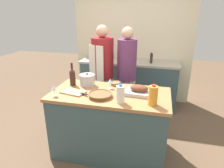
# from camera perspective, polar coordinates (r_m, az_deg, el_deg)

# --- Properties ---
(ground_plane) EXTENTS (12.00, 12.00, 0.00)m
(ground_plane) POSITION_cam_1_polar(r_m,az_deg,el_deg) (2.98, -0.55, -18.38)
(ground_plane) COLOR brown
(kitchen_island) EXTENTS (1.50, 0.76, 0.88)m
(kitchen_island) POSITION_cam_1_polar(r_m,az_deg,el_deg) (2.73, -0.58, -11.12)
(kitchen_island) COLOR #3D565B
(kitchen_island) RESTS_ON ground_plane
(back_counter) EXTENTS (1.94, 0.60, 0.92)m
(back_counter) POSITION_cam_1_polar(r_m,az_deg,el_deg) (4.12, 4.84, 0.41)
(back_counter) COLOR #3D565B
(back_counter) RESTS_ON ground_plane
(back_wall) EXTENTS (2.44, 0.10, 2.55)m
(back_wall) POSITION_cam_1_polar(r_m,az_deg,el_deg) (4.26, 5.94, 12.35)
(back_wall) COLOR beige
(back_wall) RESTS_ON ground_plane
(roasting_pan) EXTENTS (0.36, 0.26, 0.12)m
(roasting_pan) POSITION_cam_1_polar(r_m,az_deg,el_deg) (2.49, 7.75, -1.92)
(roasting_pan) COLOR #BCBCC1
(roasting_pan) RESTS_ON kitchen_island
(wicker_basket) EXTENTS (0.29, 0.29, 0.05)m
(wicker_basket) POSITION_cam_1_polar(r_m,az_deg,el_deg) (2.41, -3.38, -3.11)
(wicker_basket) COLOR brown
(wicker_basket) RESTS_ON kitchen_island
(cutting_board) EXTENTS (0.33, 0.24, 0.02)m
(cutting_board) POSITION_cam_1_polar(r_m,az_deg,el_deg) (2.58, -10.97, -2.26)
(cutting_board) COLOR tan
(cutting_board) RESTS_ON kitchen_island
(stock_pot) EXTENTS (0.21, 0.21, 0.18)m
(stock_pot) POSITION_cam_1_polar(r_m,az_deg,el_deg) (2.78, -7.09, 1.19)
(stock_pot) COLOR #B7B7BC
(stock_pot) RESTS_ON kitchen_island
(mixing_bowl) EXTENTS (0.14, 0.14, 0.04)m
(mixing_bowl) POSITION_cam_1_polar(r_m,az_deg,el_deg) (2.78, 1.00, 0.21)
(mixing_bowl) COLOR #846647
(mixing_bowl) RESTS_ON kitchen_island
(juice_jug) EXTENTS (0.10, 0.10, 0.24)m
(juice_jug) POSITION_cam_1_polar(r_m,az_deg,el_deg) (2.23, 11.65, -3.23)
(juice_jug) COLOR orange
(juice_jug) RESTS_ON kitchen_island
(milk_jug) EXTENTS (0.10, 0.10, 0.22)m
(milk_jug) POSITION_cam_1_polar(r_m,az_deg,el_deg) (2.24, 2.42, -2.93)
(milk_jug) COLOR white
(milk_jug) RESTS_ON kitchen_island
(wine_bottle_green) EXTENTS (0.08, 0.08, 0.32)m
(wine_bottle_green) POSITION_cam_1_polar(r_m,az_deg,el_deg) (2.79, -11.22, 2.08)
(wine_bottle_green) COLOR #381E19
(wine_bottle_green) RESTS_ON kitchen_island
(wine_glass_left) EXTENTS (0.07, 0.07, 0.14)m
(wine_glass_left) POSITION_cam_1_polar(r_m,az_deg,el_deg) (2.64, -0.51, 0.78)
(wine_glass_left) COLOR silver
(wine_glass_left) RESTS_ON kitchen_island
(wine_glass_right) EXTENTS (0.07, 0.07, 0.14)m
(wine_glass_right) POSITION_cam_1_polar(r_m,az_deg,el_deg) (2.50, -16.29, -1.14)
(wine_glass_right) COLOR silver
(wine_glass_right) RESTS_ON kitchen_island
(knife_chef) EXTENTS (0.26, 0.11, 0.01)m
(knife_chef) POSITION_cam_1_polar(r_m,az_deg,el_deg) (2.52, -9.29, -2.41)
(knife_chef) COLOR #B7B7BC
(knife_chef) RESTS_ON cutting_board
(stand_mixer) EXTENTS (0.18, 0.14, 0.29)m
(stand_mixer) POSITION_cam_1_polar(r_m,az_deg,el_deg) (4.14, -4.76, 8.84)
(stand_mixer) COLOR #333842
(stand_mixer) RESTS_ON back_counter
(condiment_bottle_tall) EXTENTS (0.05, 0.05, 0.22)m
(condiment_bottle_tall) POSITION_cam_1_polar(r_m,az_deg,el_deg) (4.17, -0.32, 8.73)
(condiment_bottle_tall) COLOR maroon
(condiment_bottle_tall) RESTS_ON back_counter
(condiment_bottle_short) EXTENTS (0.05, 0.05, 0.20)m
(condiment_bottle_short) POSITION_cam_1_polar(r_m,az_deg,el_deg) (3.85, 11.17, 7.23)
(condiment_bottle_short) COLOR #332D28
(condiment_bottle_short) RESTS_ON back_counter
(condiment_bottle_extra) EXTENTS (0.06, 0.06, 0.17)m
(condiment_bottle_extra) POSITION_cam_1_polar(r_m,az_deg,el_deg) (4.12, 3.22, 8.19)
(condiment_bottle_extra) COLOR #B28E2D
(condiment_bottle_extra) RESTS_ON back_counter
(person_cook_aproned) EXTENTS (0.37, 0.40, 1.65)m
(person_cook_aproned) POSITION_cam_1_polar(r_m,az_deg,el_deg) (3.35, -2.69, 3.79)
(person_cook_aproned) COLOR beige
(person_cook_aproned) RESTS_ON ground_plane
(person_cook_guest) EXTENTS (0.31, 0.31, 1.63)m
(person_cook_guest) POSITION_cam_1_polar(r_m,az_deg,el_deg) (3.30, 4.20, 3.42)
(person_cook_guest) COLOR beige
(person_cook_guest) RESTS_ON ground_plane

